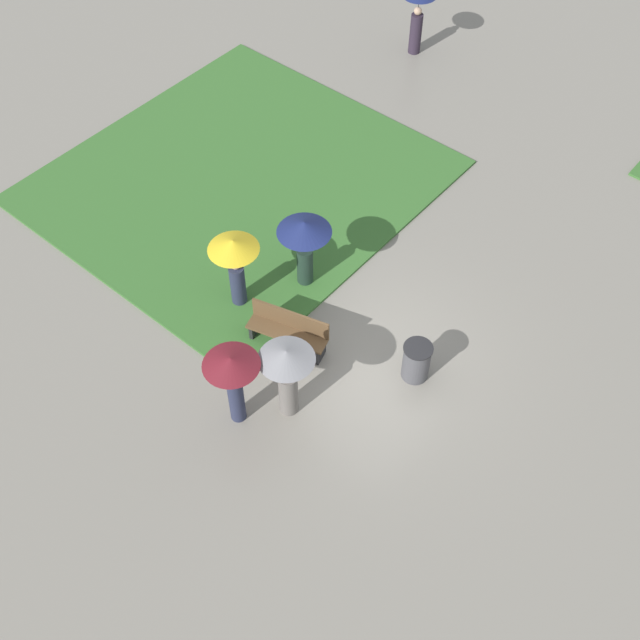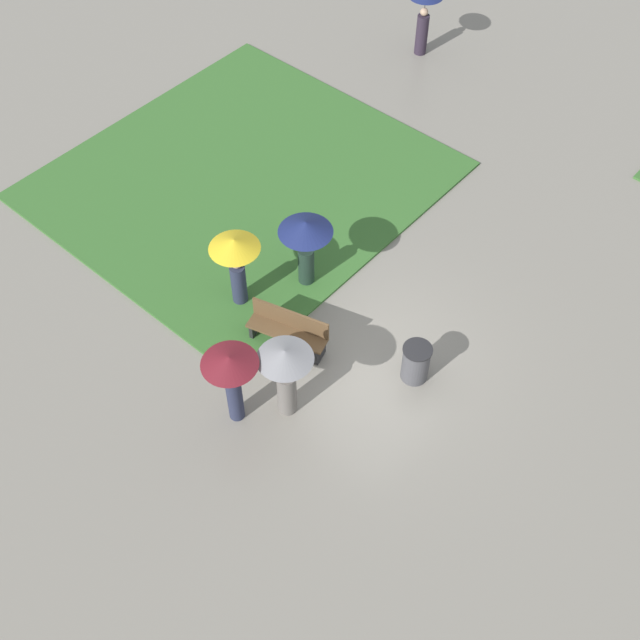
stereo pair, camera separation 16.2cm
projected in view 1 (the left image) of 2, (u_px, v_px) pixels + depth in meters
ground_plane at (374, 353)px, 16.20m from camera, size 90.00×90.00×0.00m
lawn_patch_near at (239, 180)px, 19.45m from camera, size 8.05×8.58×0.06m
park_bench at (288, 329)px, 15.99m from camera, size 1.72×0.86×0.90m
trash_bin at (416, 361)px, 15.53m from camera, size 0.58×0.58×0.87m
crowd_person_yellow at (235, 258)px, 15.99m from camera, size 1.04×1.04×1.85m
crowd_person_grey at (287, 369)px, 14.38m from camera, size 1.05×1.05×1.83m
crowd_person_navy at (304, 237)px, 16.36m from camera, size 1.14×1.14×1.79m
crowd_person_maroon at (233, 375)px, 14.19m from camera, size 1.04×1.04×1.86m
lone_walker_mid_plaza at (418, 9)px, 21.95m from camera, size 0.96×0.96×1.93m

